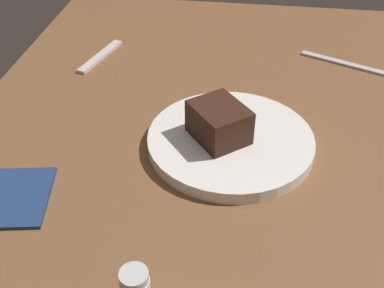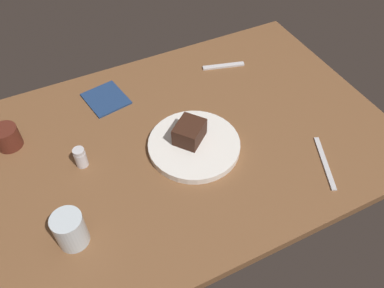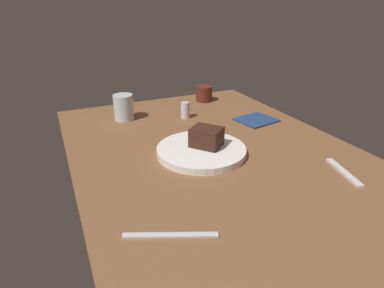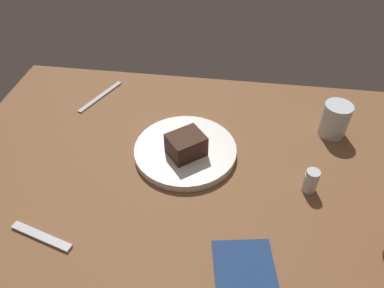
% 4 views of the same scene
% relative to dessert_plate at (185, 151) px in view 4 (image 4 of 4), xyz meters
% --- Properties ---
extents(dining_table, '(1.20, 0.84, 0.03)m').
position_rel_dessert_plate_xyz_m(dining_table, '(0.01, 0.05, -0.03)').
color(dining_table, brown).
rests_on(dining_table, ground).
extents(dessert_plate, '(0.27, 0.27, 0.02)m').
position_rel_dessert_plate_xyz_m(dessert_plate, '(0.00, 0.00, 0.00)').
color(dessert_plate, white).
rests_on(dessert_plate, dining_table).
extents(chocolate_cake_slice, '(0.11, 0.11, 0.06)m').
position_rel_dessert_plate_xyz_m(chocolate_cake_slice, '(-0.01, 0.02, 0.04)').
color(chocolate_cake_slice, '#381E14').
rests_on(chocolate_cake_slice, dessert_plate).
extents(salt_shaker, '(0.03, 0.03, 0.06)m').
position_rel_dessert_plate_xyz_m(salt_shaker, '(-0.31, 0.08, 0.02)').
color(salt_shaker, silver).
rests_on(salt_shaker, dining_table).
extents(water_glass, '(0.07, 0.07, 0.10)m').
position_rel_dessert_plate_xyz_m(water_glass, '(-0.39, -0.14, 0.04)').
color(water_glass, silver).
rests_on(water_glass, dining_table).
extents(dessert_spoon, '(0.15, 0.06, 0.01)m').
position_rel_dessert_plate_xyz_m(dessert_spoon, '(0.26, 0.30, -0.01)').
color(dessert_spoon, silver).
rests_on(dessert_spoon, dining_table).
extents(butter_knife, '(0.09, 0.18, 0.01)m').
position_rel_dessert_plate_xyz_m(butter_knife, '(0.31, -0.22, -0.01)').
color(butter_knife, silver).
rests_on(butter_knife, dining_table).
extents(folded_napkin, '(0.14, 0.16, 0.01)m').
position_rel_dessert_plate_xyz_m(folded_napkin, '(-0.17, 0.32, -0.01)').
color(folded_napkin, navy).
rests_on(folded_napkin, dining_table).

